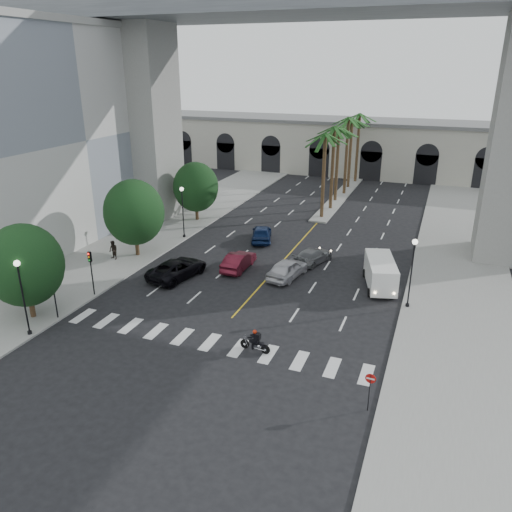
{
  "coord_description": "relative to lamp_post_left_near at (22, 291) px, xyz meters",
  "views": [
    {
      "loc": [
        12.75,
        -26.47,
        16.74
      ],
      "look_at": [
        0.31,
        6.0,
        3.28
      ],
      "focal_mm": 35.0,
      "sensor_mm": 36.0,
      "label": 1
    }
  ],
  "objects": [
    {
      "name": "median",
      "position": [
        11.4,
        43.0,
        -3.12
      ],
      "size": [
        2.0,
        24.0,
        0.2
      ],
      "primitive_type": "cube",
      "color": "gray",
      "rests_on": "ground"
    },
    {
      "name": "lamp_post_right",
      "position": [
        22.8,
        13.0,
        0.0
      ],
      "size": [
        0.4,
        0.4,
        5.35
      ],
      "color": "black",
      "rests_on": "ground"
    },
    {
      "name": "motorcycle_rider",
      "position": [
        14.55,
        3.58,
        -2.55
      ],
      "size": [
        2.05,
        0.56,
        1.48
      ],
      "rotation": [
        0.0,
        0.0,
        -0.12
      ],
      "color": "black",
      "rests_on": "ground"
    },
    {
      "name": "pier_building",
      "position": [
        11.4,
        60.0,
        1.04
      ],
      "size": [
        71.0,
        10.5,
        8.5
      ],
      "color": "#B9B7A6",
      "rests_on": "ground"
    },
    {
      "name": "building_left",
      "position": [
        -15.6,
        17.0,
        7.09
      ],
      "size": [
        16.5,
        32.5,
        20.6
      ],
      "color": "beige",
      "rests_on": "ground"
    },
    {
      "name": "car_d",
      "position": [
        14.0,
        19.16,
        -2.56
      ],
      "size": [
        3.14,
        4.92,
        1.33
      ],
      "primitive_type": "imported",
      "rotation": [
        0.0,
        0.0,
        2.84
      ],
      "color": "slate",
      "rests_on": "ground"
    },
    {
      "name": "do_not_enter_sign",
      "position": [
        21.97,
        0.33,
        -1.62
      ],
      "size": [
        0.54,
        0.05,
        2.21
      ],
      "rotation": [
        0.0,
        0.0,
        -0.05
      ],
      "color": "black",
      "rests_on": "ground"
    },
    {
      "name": "pedestrian_a",
      "position": [
        -5.53,
        5.01,
        -2.31
      ],
      "size": [
        0.61,
        0.45,
        1.53
      ],
      "primitive_type": "imported",
      "rotation": [
        0.0,
        0.0,
        -0.16
      ],
      "color": "black",
      "rests_on": "sidewalk_left"
    },
    {
      "name": "car_b",
      "position": [
        8.39,
        15.44,
        -2.47
      ],
      "size": [
        1.61,
        4.59,
        1.51
      ],
      "primitive_type": "imported",
      "rotation": [
        0.0,
        0.0,
        3.14
      ],
      "color": "#51101D",
      "rests_on": "ground"
    },
    {
      "name": "palm_a",
      "position": [
        11.4,
        33.0,
        5.88
      ],
      "size": [
        3.2,
        3.2,
        10.3
      ],
      "color": "#47331E",
      "rests_on": "ground"
    },
    {
      "name": "ground",
      "position": [
        11.4,
        5.0,
        -3.22
      ],
      "size": [
        140.0,
        140.0,
        0.0
      ],
      "primitive_type": "plane",
      "color": "black",
      "rests_on": "ground"
    },
    {
      "name": "pedestrian_b",
      "position": [
        -2.93,
        13.22,
        -2.2
      ],
      "size": [
        1.01,
        0.88,
        1.75
      ],
      "primitive_type": "imported",
      "rotation": [
        0.0,
        0.0,
        -0.3
      ],
      "color": "black",
      "rests_on": "sidewalk_left"
    },
    {
      "name": "sidewalk_right",
      "position": [
        26.4,
        20.0,
        -3.15
      ],
      "size": [
        8.0,
        100.0,
        0.15
      ],
      "primitive_type": "cube",
      "color": "gray",
      "rests_on": "ground"
    },
    {
      "name": "palm_f",
      "position": [
        11.6,
        53.0,
        6.24
      ],
      "size": [
        3.2,
        3.2,
        10.7
      ],
      "color": "#47331E",
      "rests_on": "ground"
    },
    {
      "name": "palm_c",
      "position": [
        11.2,
        41.0,
        5.69
      ],
      "size": [
        3.2,
        3.2,
        10.1
      ],
      "color": "#47331E",
      "rests_on": "ground"
    },
    {
      "name": "car_a",
      "position": [
        12.9,
        15.22,
        -2.41
      ],
      "size": [
        2.75,
        5.03,
        1.62
      ],
      "primitive_type": "imported",
      "rotation": [
        0.0,
        0.0,
        2.96
      ],
      "color": "silver",
      "rests_on": "ground"
    },
    {
      "name": "street_tree_far",
      "position": [
        -1.6,
        27.0,
        0.68
      ],
      "size": [
        5.04,
        5.04,
        6.68
      ],
      "color": "#382616",
      "rests_on": "ground"
    },
    {
      "name": "palm_d",
      "position": [
        11.55,
        45.0,
        6.43
      ],
      "size": [
        3.2,
        3.2,
        10.9
      ],
      "color": "#47331E",
      "rests_on": "ground"
    },
    {
      "name": "bridge",
      "position": [
        14.82,
        27.0,
        15.29
      ],
      "size": [
        75.0,
        13.0,
        26.0
      ],
      "color": "gray",
      "rests_on": "ground"
    },
    {
      "name": "street_tree_mid",
      "position": [
        -1.6,
        15.0,
        0.99
      ],
      "size": [
        5.44,
        5.44,
        7.21
      ],
      "color": "#382616",
      "rests_on": "ground"
    },
    {
      "name": "car_c",
      "position": [
        4.3,
        11.99,
        -2.43
      ],
      "size": [
        3.76,
        6.09,
        1.57
      ],
      "primitive_type": "imported",
      "rotation": [
        0.0,
        0.0,
        2.93
      ],
      "color": "black",
      "rests_on": "ground"
    },
    {
      "name": "palm_b",
      "position": [
        11.5,
        37.0,
        6.15
      ],
      "size": [
        3.2,
        3.2,
        10.6
      ],
      "color": "#47331E",
      "rests_on": "ground"
    },
    {
      "name": "traffic_signal_far",
      "position": [
        0.1,
        6.5,
        -0.71
      ],
      "size": [
        0.25,
        0.18,
        3.65
      ],
      "color": "black",
      "rests_on": "ground"
    },
    {
      "name": "lamp_post_left_near",
      "position": [
        0.0,
        0.0,
        0.0
      ],
      "size": [
        0.4,
        0.4,
        5.35
      ],
      "color": "black",
      "rests_on": "ground"
    },
    {
      "name": "traffic_signal_near",
      "position": [
        0.1,
        2.5,
        -0.71
      ],
      "size": [
        0.25,
        0.18,
        3.65
      ],
      "color": "black",
      "rests_on": "ground"
    },
    {
      "name": "palm_e",
      "position": [
        11.3,
        49.0,
        5.97
      ],
      "size": [
        3.2,
        3.2,
        10.4
      ],
      "color": "#47331E",
      "rests_on": "ground"
    },
    {
      "name": "car_e",
      "position": [
        7.67,
        23.11,
        -2.41
      ],
      "size": [
        3.3,
        5.13,
        1.62
      ],
      "primitive_type": "imported",
      "rotation": [
        0.0,
        0.0,
        3.46
      ],
      "color": "#0F214A",
      "rests_on": "ground"
    },
    {
      "name": "lamp_post_left_far",
      "position": [
        0.0,
        21.0,
        0.0
      ],
      "size": [
        0.4,
        0.4,
        5.35
      ],
      "color": "black",
      "rests_on": "ground"
    },
    {
      "name": "cargo_van",
      "position": [
        20.37,
        15.99,
        -1.94
      ],
      "size": [
        3.34,
        5.74,
        2.3
      ],
      "rotation": [
        0.0,
        0.0,
        0.26
      ],
      "color": "white",
      "rests_on": "ground"
    },
    {
      "name": "sidewalk_left",
      "position": [
        -3.6,
        20.0,
        -3.15
      ],
      "size": [
        8.0,
        100.0,
        0.15
      ],
      "primitive_type": "cube",
      "color": "gray",
      "rests_on": "ground"
    },
    {
      "name": "street_tree_near",
      "position": [
        -1.6,
        2.0,
        0.8
      ],
      "size": [
        5.2,
        5.2,
        6.89
      ],
      "color": "#382616",
      "rests_on": "ground"
    }
  ]
}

